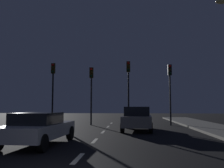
% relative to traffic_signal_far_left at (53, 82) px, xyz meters
% --- Properties ---
extents(ground_plane, '(80.00, 80.00, 0.00)m').
position_rel_traffic_signal_far_left_xyz_m(ground_plane, '(4.93, -8.51, -3.70)').
color(ground_plane, black).
extents(lane_stripe_second, '(0.16, 1.60, 0.01)m').
position_rel_traffic_signal_far_left_xyz_m(lane_stripe_second, '(4.93, -12.91, -3.69)').
color(lane_stripe_second, silver).
rests_on(lane_stripe_second, ground_plane).
extents(lane_stripe_third, '(0.16, 1.60, 0.01)m').
position_rel_traffic_signal_far_left_xyz_m(lane_stripe_third, '(4.93, -9.11, -3.69)').
color(lane_stripe_third, silver).
rests_on(lane_stripe_third, ground_plane).
extents(lane_stripe_fourth, '(0.16, 1.60, 0.01)m').
position_rel_traffic_signal_far_left_xyz_m(lane_stripe_fourth, '(4.93, -5.31, -3.69)').
color(lane_stripe_fourth, silver).
rests_on(lane_stripe_fourth, ground_plane).
extents(lane_stripe_fifth, '(0.16, 1.60, 0.01)m').
position_rel_traffic_signal_far_left_xyz_m(lane_stripe_fifth, '(4.93, -1.51, -3.69)').
color(lane_stripe_fifth, silver).
rests_on(lane_stripe_fifth, ground_plane).
extents(lane_stripe_sixth, '(0.16, 1.60, 0.01)m').
position_rel_traffic_signal_far_left_xyz_m(lane_stripe_sixth, '(4.93, 2.29, -3.69)').
color(lane_stripe_sixth, silver).
rests_on(lane_stripe_sixth, ground_plane).
extents(traffic_signal_far_left, '(0.32, 0.38, 5.31)m').
position_rel_traffic_signal_far_left_xyz_m(traffic_signal_far_left, '(0.00, 0.00, 0.00)').
color(traffic_signal_far_left, black).
rests_on(traffic_signal_far_left, ground_plane).
extents(traffic_signal_center_left, '(0.32, 0.38, 4.90)m').
position_rel_traffic_signal_far_left_xyz_m(traffic_signal_center_left, '(3.36, -0.00, -0.26)').
color(traffic_signal_center_left, '#2D2D30').
rests_on(traffic_signal_center_left, ground_plane).
extents(traffic_signal_center_right, '(0.32, 0.38, 5.40)m').
position_rel_traffic_signal_far_left_xyz_m(traffic_signal_center_right, '(6.53, 0.00, 0.05)').
color(traffic_signal_center_right, black).
rests_on(traffic_signal_center_right, ground_plane).
extents(traffic_signal_far_right, '(0.32, 0.38, 5.09)m').
position_rel_traffic_signal_far_left_xyz_m(traffic_signal_far_right, '(10.01, -0.00, -0.14)').
color(traffic_signal_far_right, '#2D2D30').
rests_on(traffic_signal_far_right, ground_plane).
extents(car_stopped_ahead, '(2.18, 4.41, 1.57)m').
position_rel_traffic_signal_far_left_xyz_m(car_stopped_ahead, '(7.09, -4.28, -2.91)').
color(car_stopped_ahead, gray).
rests_on(car_stopped_ahead, ground_plane).
extents(car_adjacent_lane, '(2.16, 4.46, 1.34)m').
position_rel_traffic_signal_far_left_xyz_m(car_adjacent_lane, '(2.74, -10.43, -2.99)').
color(car_adjacent_lane, silver).
rests_on(car_adjacent_lane, ground_plane).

